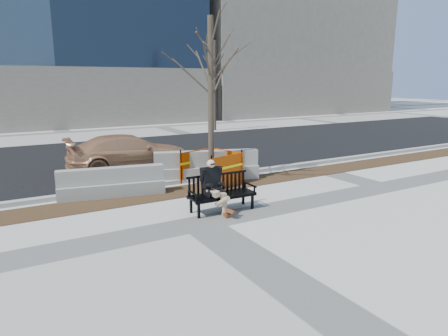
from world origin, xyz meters
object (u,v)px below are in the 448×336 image
(bench, at_px, (222,211))
(jersey_barrier_left, at_px, (113,196))
(seated_man, at_px, (213,212))
(jersey_barrier_right, at_px, (207,179))
(sedan, at_px, (130,169))
(tree_fence, at_px, (211,183))

(bench, bearing_deg, jersey_barrier_left, 128.68)
(bench, height_order, seated_man, seated_man)
(jersey_barrier_left, height_order, jersey_barrier_right, jersey_barrier_right)
(seated_man, bearing_deg, bench, -11.25)
(bench, xyz_separation_m, seated_man, (-0.23, 0.05, 0.00))
(seated_man, bearing_deg, sedan, 94.80)
(bench, xyz_separation_m, jersey_barrier_left, (-2.00, 2.64, 0.00))
(seated_man, distance_m, jersey_barrier_right, 3.26)
(sedan, height_order, jersey_barrier_right, sedan)
(tree_fence, relative_size, sedan, 1.23)
(bench, relative_size, jersey_barrier_left, 0.59)
(sedan, bearing_deg, jersey_barrier_left, 157.55)
(bench, height_order, sedan, sedan)
(tree_fence, height_order, sedan, tree_fence)
(seated_man, bearing_deg, jersey_barrier_right, 66.59)
(seated_man, xyz_separation_m, jersey_barrier_right, (1.38, 2.95, 0.00))
(bench, xyz_separation_m, tree_fence, (1.04, 2.48, 0.00))
(sedan, bearing_deg, tree_fence, -151.10)
(seated_man, height_order, tree_fence, tree_fence)
(tree_fence, xyz_separation_m, jersey_barrier_right, (0.11, 0.52, 0.00))
(tree_fence, bearing_deg, bench, -112.69)
(jersey_barrier_right, bearing_deg, seated_man, -96.58)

